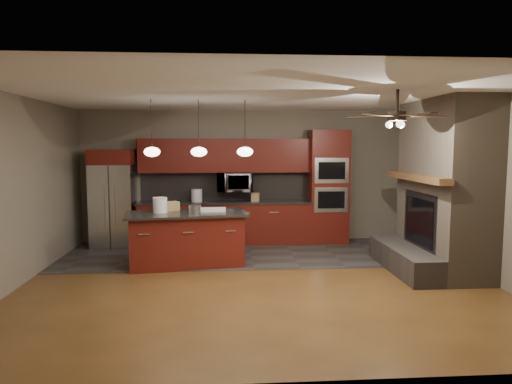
{
  "coord_description": "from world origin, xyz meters",
  "views": [
    {
      "loc": [
        -0.5,
        -6.77,
        2.07
      ],
      "look_at": [
        0.02,
        0.6,
        1.31
      ],
      "focal_mm": 32.0,
      "sensor_mm": 36.0,
      "label": 1
    }
  ],
  "objects": [
    {
      "name": "ground",
      "position": [
        0.0,
        0.0,
        0.0
      ],
      "size": [
        7.0,
        7.0,
        0.0
      ],
      "primitive_type": "plane",
      "color": "brown",
      "rests_on": "ground"
    },
    {
      "name": "ceiling",
      "position": [
        0.0,
        0.0,
        2.8
      ],
      "size": [
        7.0,
        6.0,
        0.02
      ],
      "primitive_type": "cube",
      "color": "white",
      "rests_on": "back_wall"
    },
    {
      "name": "back_wall",
      "position": [
        0.0,
        3.0,
        1.4
      ],
      "size": [
        7.0,
        0.02,
        2.8
      ],
      "primitive_type": "cube",
      "color": "gray",
      "rests_on": "ground"
    },
    {
      "name": "right_wall",
      "position": [
        3.5,
        0.0,
        1.4
      ],
      "size": [
        0.02,
        6.0,
        2.8
      ],
      "primitive_type": "cube",
      "color": "gray",
      "rests_on": "ground"
    },
    {
      "name": "left_wall",
      "position": [
        -3.5,
        0.0,
        1.4
      ],
      "size": [
        0.02,
        6.0,
        2.8
      ],
      "primitive_type": "cube",
      "color": "gray",
      "rests_on": "ground"
    },
    {
      "name": "slate_tile_patch",
      "position": [
        0.0,
        1.8,
        0.01
      ],
      "size": [
        7.0,
        2.4,
        0.01
      ],
      "primitive_type": "cube",
      "color": "#393633",
      "rests_on": "ground"
    },
    {
      "name": "fireplace_column",
      "position": [
        3.04,
        0.4,
        1.3
      ],
      "size": [
        1.3,
        2.1,
        2.8
      ],
      "color": "#6F614F",
      "rests_on": "ground"
    },
    {
      "name": "back_cabinetry",
      "position": [
        -0.48,
        2.74,
        0.89
      ],
      "size": [
        3.59,
        0.64,
        2.2
      ],
      "color": "#5A1310",
      "rests_on": "ground"
    },
    {
      "name": "oven_tower",
      "position": [
        1.7,
        2.69,
        1.19
      ],
      "size": [
        0.8,
        0.63,
        2.38
      ],
      "color": "#5A1310",
      "rests_on": "ground"
    },
    {
      "name": "microwave",
      "position": [
        -0.27,
        2.75,
        1.3
      ],
      "size": [
        0.73,
        0.41,
        0.5
      ],
      "primitive_type": "imported",
      "color": "silver",
      "rests_on": "back_cabinetry"
    },
    {
      "name": "refrigerator",
      "position": [
        -2.74,
        2.62,
        0.99
      ],
      "size": [
        0.84,
        0.75,
        1.98
      ],
      "color": "silver",
      "rests_on": "ground"
    },
    {
      "name": "kitchen_island",
      "position": [
        -1.14,
        1.0,
        0.47
      ],
      "size": [
        2.14,
        1.18,
        0.92
      ],
      "rotation": [
        0.0,
        0.0,
        0.13
      ],
      "color": "#5A1310",
      "rests_on": "ground"
    },
    {
      "name": "white_bucket",
      "position": [
        -1.59,
        1.04,
        1.05
      ],
      "size": [
        0.3,
        0.3,
        0.26
      ],
      "primitive_type": "cylinder",
      "rotation": [
        0.0,
        0.0,
        0.3
      ],
      "color": "white",
      "rests_on": "kitchen_island"
    },
    {
      "name": "paint_can",
      "position": [
        -0.99,
        0.95,
        0.99
      ],
      "size": [
        0.24,
        0.24,
        0.14
      ],
      "primitive_type": "cylinder",
      "rotation": [
        0.0,
        0.0,
        -0.18
      ],
      "color": "#9E9EA2",
      "rests_on": "kitchen_island"
    },
    {
      "name": "paint_tray",
      "position": [
        -0.7,
        1.18,
        0.94
      ],
      "size": [
        0.46,
        0.32,
        0.05
      ],
      "primitive_type": "cube",
      "rotation": [
        0.0,
        0.0,
        0.01
      ],
      "color": "white",
      "rests_on": "kitchen_island"
    },
    {
      "name": "cardboard_box",
      "position": [
        -1.42,
        1.25,
        1.0
      ],
      "size": [
        0.31,
        0.29,
        0.16
      ],
      "primitive_type": "cube",
      "rotation": [
        0.0,
        0.0,
        0.54
      ],
      "color": "#A38954",
      "rests_on": "kitchen_island"
    },
    {
      "name": "counter_bucket",
      "position": [
        -1.06,
        2.7,
        1.03
      ],
      "size": [
        0.29,
        0.29,
        0.26
      ],
      "primitive_type": "cylinder",
      "rotation": [
        0.0,
        0.0,
        0.34
      ],
      "color": "silver",
      "rests_on": "back_cabinetry"
    },
    {
      "name": "counter_box",
      "position": [
        0.16,
        2.65,
        0.99
      ],
      "size": [
        0.19,
        0.16,
        0.18
      ],
      "primitive_type": "cube",
      "rotation": [
        0.0,
        0.0,
        -0.25
      ],
      "color": "tan",
      "rests_on": "back_cabinetry"
    },
    {
      "name": "pendant_left",
      "position": [
        -1.65,
        0.7,
        1.96
      ],
      "size": [
        0.26,
        0.26,
        0.92
      ],
      "color": "black",
      "rests_on": "ceiling"
    },
    {
      "name": "pendant_center",
      "position": [
        -0.9,
        0.7,
        1.96
      ],
      "size": [
        0.26,
        0.26,
        0.92
      ],
      "color": "black",
      "rests_on": "ceiling"
    },
    {
      "name": "pendant_right",
      "position": [
        -0.15,
        0.7,
        1.96
      ],
      "size": [
        0.26,
        0.26,
        0.92
      ],
      "color": "black",
      "rests_on": "ceiling"
    },
    {
      "name": "ceiling_fan",
      "position": [
        1.8,
        -0.8,
        2.46
      ],
      "size": [
        1.27,
        1.33,
        0.41
      ],
      "color": "black",
      "rests_on": "ceiling"
    }
  ]
}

